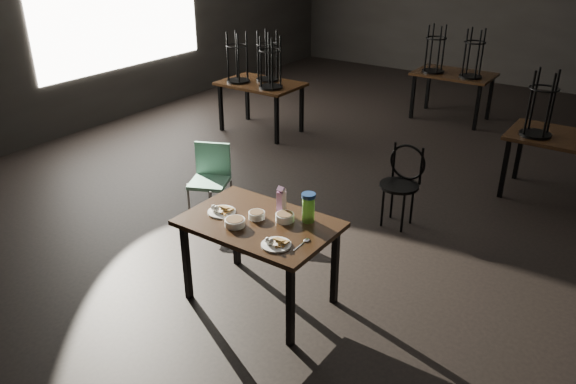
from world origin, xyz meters
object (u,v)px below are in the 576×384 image
Objects in this scene: school_chair at (211,175)px; main_table at (259,230)px; juice_carton at (281,201)px; bentwood_chair at (402,179)px; water_bottle at (308,207)px.

main_table is at bearing -58.39° from school_chair.
juice_carton reaches higher than main_table.
bentwood_chair is at bearing 6.85° from school_chair.
water_bottle reaches higher than school_chair.
school_chair is at bearing 154.30° from juice_carton.
bentwood_chair is 1.04× the size of school_chair.
juice_carton is 1.57m from school_chair.
school_chair is at bearing -149.54° from bentwood_chair.
school_chair is (-1.64, 0.66, -0.38)m from water_bottle.
water_bottle reaches higher than main_table.
main_table is 1.97m from bentwood_chair.
bentwood_chair is at bearing 79.42° from juice_carton.
water_bottle is 0.28× the size of bentwood_chair.
juice_carton reaches higher than school_chair.
school_chair is at bearing 157.95° from water_bottle.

